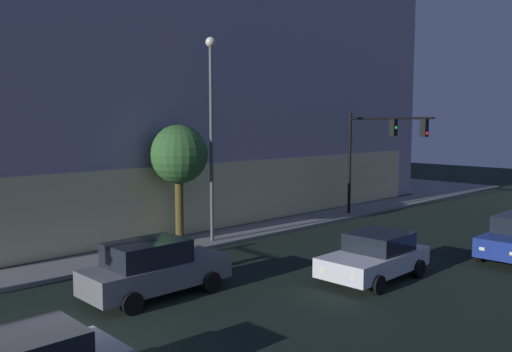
# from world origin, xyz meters

# --- Properties ---
(modern_building) EXTENTS (36.22, 31.14, 21.10)m
(modern_building) POSITION_xyz_m (12.34, 23.55, 10.47)
(modern_building) COLOR #4C4C51
(modern_building) RESTS_ON ground
(traffic_light_far_corner) EXTENTS (0.49, 5.38, 5.82)m
(traffic_light_far_corner) POSITION_xyz_m (20.25, 4.43, 4.36)
(traffic_light_far_corner) COLOR black
(traffic_light_far_corner) RESTS_ON sidewalk_corner
(street_lamp_sidewalk) EXTENTS (0.44, 0.44, 8.92)m
(street_lamp_sidewalk) POSITION_xyz_m (9.91, 6.31, 5.67)
(street_lamp_sidewalk) COLOR #565656
(street_lamp_sidewalk) RESTS_ON sidewalk_corner
(sidewalk_tree) EXTENTS (2.59, 2.59, 5.17)m
(sidewalk_tree) POSITION_xyz_m (8.84, 7.28, 3.97)
(sidewalk_tree) COLOR brown
(sidewalk_tree) RESTS_ON sidewalk_corner
(car_grey) EXTENTS (4.67, 2.02, 1.79)m
(car_grey) POSITION_xyz_m (4.07, 1.96, 0.90)
(car_grey) COLOR slate
(car_grey) RESTS_ON ground
(car_white) EXTENTS (4.33, 2.30, 1.59)m
(car_white) POSITION_xyz_m (10.65, -1.72, 0.80)
(car_white) COLOR silver
(car_white) RESTS_ON ground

